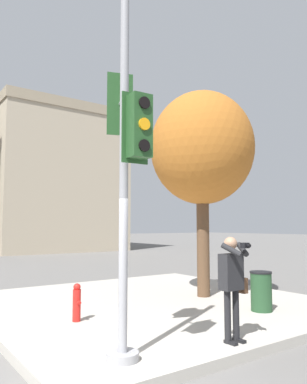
{
  "coord_description": "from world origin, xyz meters",
  "views": [
    {
      "loc": [
        -2.16,
        -4.5,
        2.1
      ],
      "look_at": [
        1.39,
        0.46,
        2.65
      ],
      "focal_mm": 35.0,
      "sensor_mm": 36.0,
      "label": 1
    }
  ],
  "objects_px": {
    "trash_bin": "(261,291)",
    "person_photographer": "(232,278)",
    "fire_hydrant": "(77,302)",
    "traffic_signal_pole": "(126,153)",
    "street_tree": "(202,149)"
  },
  "relations": [
    {
      "from": "traffic_signal_pole",
      "to": "person_photographer",
      "type": "distance_m",
      "value": 2.75
    },
    {
      "from": "traffic_signal_pole",
      "to": "fire_hydrant",
      "type": "distance_m",
      "value": 3.6
    },
    {
      "from": "street_tree",
      "to": "traffic_signal_pole",
      "type": "bearing_deg",
      "value": -145.73
    },
    {
      "from": "person_photographer",
      "to": "trash_bin",
      "type": "distance_m",
      "value": 2.59
    },
    {
      "from": "traffic_signal_pole",
      "to": "trash_bin",
      "type": "bearing_deg",
      "value": 11.73
    },
    {
      "from": "person_photographer",
      "to": "fire_hydrant",
      "type": "relative_size",
      "value": 2.3
    },
    {
      "from": "traffic_signal_pole",
      "to": "street_tree",
      "type": "distance_m",
      "value": 5.28
    },
    {
      "from": "traffic_signal_pole",
      "to": "trash_bin",
      "type": "distance_m",
      "value": 4.93
    },
    {
      "from": "street_tree",
      "to": "fire_hydrant",
      "type": "height_order",
      "value": "street_tree"
    },
    {
      "from": "traffic_signal_pole",
      "to": "person_photographer",
      "type": "xyz_separation_m",
      "value": [
        1.9,
        -0.33,
        -1.96
      ]
    },
    {
      "from": "trash_bin",
      "to": "traffic_signal_pole",
      "type": "bearing_deg",
      "value": -168.27
    },
    {
      "from": "fire_hydrant",
      "to": "trash_bin",
      "type": "distance_m",
      "value": 4.1
    },
    {
      "from": "trash_bin",
      "to": "person_photographer",
      "type": "bearing_deg",
      "value": -151.91
    },
    {
      "from": "fire_hydrant",
      "to": "person_photographer",
      "type": "bearing_deg",
      "value": -60.63
    },
    {
      "from": "street_tree",
      "to": "fire_hydrant",
      "type": "relative_size",
      "value": 7.58
    }
  ]
}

